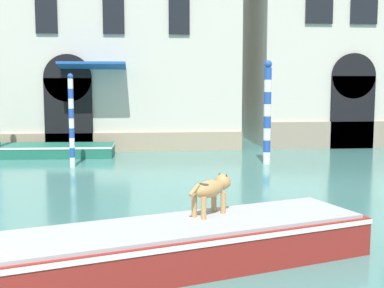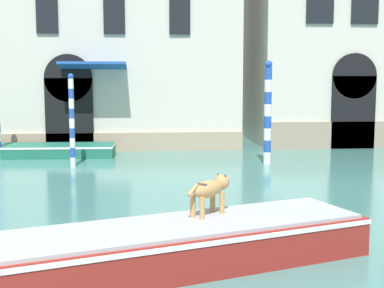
{
  "view_description": "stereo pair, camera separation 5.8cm",
  "coord_description": "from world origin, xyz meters",
  "px_view_note": "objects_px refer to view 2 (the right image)",
  "views": [
    {
      "loc": [
        2.97,
        -5.07,
        3.14
      ],
      "look_at": [
        4.56,
        10.74,
        1.2
      ],
      "focal_mm": 50.0,
      "sensor_mm": 36.0,
      "label": 1
    },
    {
      "loc": [
        3.03,
        -5.08,
        3.14
      ],
      "look_at": [
        4.56,
        10.74,
        1.2
      ],
      "focal_mm": 50.0,
      "sensor_mm": 36.0,
      "label": 2
    }
  ],
  "objects_px": {
    "boat_foreground": "(115,253)",
    "mooring_pole_3": "(268,112)",
    "dog_on_deck": "(210,189)",
    "boat_moored_near_palazzo": "(45,150)",
    "mooring_pole_0": "(72,120)"
  },
  "relations": [
    {
      "from": "mooring_pole_0",
      "to": "dog_on_deck",
      "type": "bearing_deg",
      "value": -69.99
    },
    {
      "from": "boat_foreground",
      "to": "mooring_pole_3",
      "type": "bearing_deg",
      "value": 46.66
    },
    {
      "from": "dog_on_deck",
      "to": "boat_moored_near_palazzo",
      "type": "bearing_deg",
      "value": 68.68
    },
    {
      "from": "mooring_pole_3",
      "to": "mooring_pole_0",
      "type": "bearing_deg",
      "value": -179.8
    },
    {
      "from": "dog_on_deck",
      "to": "boat_moored_near_palazzo",
      "type": "distance_m",
      "value": 13.77
    },
    {
      "from": "mooring_pole_0",
      "to": "mooring_pole_3",
      "type": "bearing_deg",
      "value": 0.2
    },
    {
      "from": "boat_moored_near_palazzo",
      "to": "boat_foreground",
      "type": "bearing_deg",
      "value": -73.63
    },
    {
      "from": "boat_foreground",
      "to": "boat_moored_near_palazzo",
      "type": "xyz_separation_m",
      "value": [
        -3.43,
        13.68,
        -0.13
      ]
    },
    {
      "from": "boat_foreground",
      "to": "mooring_pole_0",
      "type": "height_order",
      "value": "mooring_pole_0"
    },
    {
      "from": "boat_foreground",
      "to": "mooring_pole_3",
      "type": "relative_size",
      "value": 2.36
    },
    {
      "from": "boat_foreground",
      "to": "dog_on_deck",
      "type": "height_order",
      "value": "dog_on_deck"
    },
    {
      "from": "mooring_pole_3",
      "to": "boat_foreground",
      "type": "bearing_deg",
      "value": -114.94
    },
    {
      "from": "dog_on_deck",
      "to": "mooring_pole_3",
      "type": "height_order",
      "value": "mooring_pole_3"
    },
    {
      "from": "boat_foreground",
      "to": "boat_moored_near_palazzo",
      "type": "height_order",
      "value": "boat_foreground"
    },
    {
      "from": "dog_on_deck",
      "to": "mooring_pole_0",
      "type": "bearing_deg",
      "value": 66.97
    }
  ]
}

